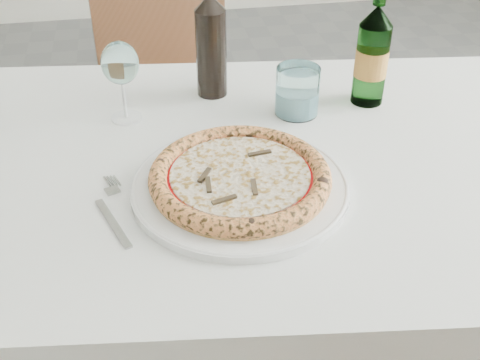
{
  "coord_description": "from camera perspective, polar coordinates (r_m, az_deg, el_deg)",
  "views": [
    {
      "loc": [
        -0.25,
        -0.75,
        1.34
      ],
      "look_at": [
        -0.1,
        0.02,
        0.78
      ],
      "focal_mm": 45.0,
      "sensor_mm": 36.0,
      "label": 1
    }
  ],
  "objects": [
    {
      "name": "pizza",
      "position": [
        0.97,
        -0.0,
        0.3
      ],
      "size": [
        0.29,
        0.29,
        0.03
      ],
      "color": "#EBA25E",
      "rests_on": "plate"
    },
    {
      "name": "fork",
      "position": [
        0.95,
        -11.98,
        -2.98
      ],
      "size": [
        0.05,
        0.18,
        0.0
      ],
      "color": "#A2A2A2",
      "rests_on": "dining_table"
    },
    {
      "name": "beer_bottle",
      "position": [
        1.23,
        12.42,
        11.48
      ],
      "size": [
        0.07,
        0.07,
        0.25
      ],
      "color": "#4C864B",
      "rests_on": "dining_table"
    },
    {
      "name": "wine_bottle",
      "position": [
        1.23,
        -2.77,
        12.74
      ],
      "size": [
        0.06,
        0.06,
        0.26
      ],
      "color": "black",
      "rests_on": "dining_table"
    },
    {
      "name": "chair_far",
      "position": [
        1.83,
        -6.66,
        8.91
      ],
      "size": [
        0.43,
        0.43,
        0.93
      ],
      "color": "brown",
      "rests_on": "floor"
    },
    {
      "name": "tumbler",
      "position": [
        1.19,
        5.45,
        8.11
      ],
      "size": [
        0.08,
        0.08,
        0.1
      ],
      "color": "white",
      "rests_on": "dining_table"
    },
    {
      "name": "wine_glass",
      "position": [
        1.15,
        -11.29,
        10.62
      ],
      "size": [
        0.07,
        0.07,
        0.16
      ],
      "color": "white",
      "rests_on": "dining_table"
    },
    {
      "name": "plate",
      "position": [
        0.98,
        -0.0,
        -0.54
      ],
      "size": [
        0.36,
        0.36,
        0.02
      ],
      "color": "white",
      "rests_on": "dining_table"
    },
    {
      "name": "dining_table",
      "position": [
        1.12,
        -0.94,
        -1.87
      ],
      "size": [
        1.46,
        0.98,
        0.76
      ],
      "color": "brown",
      "rests_on": "floor"
    }
  ]
}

